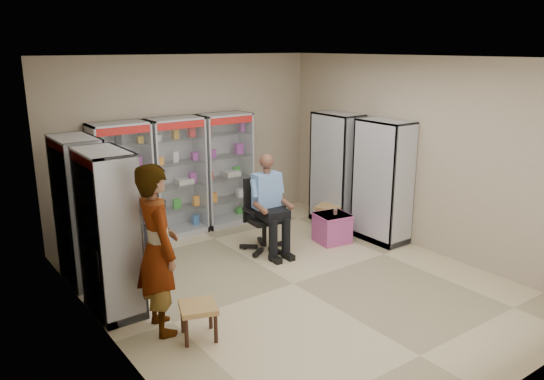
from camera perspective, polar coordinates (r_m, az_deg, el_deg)
floor at (r=7.35m, az=2.30°, el=-10.03°), size 6.00×6.00×0.00m
room_shell at (r=6.75m, az=2.48°, el=5.26°), size 5.02×6.02×3.01m
cabinet_back_left at (r=8.69m, az=-15.79°, el=0.44°), size 0.90×0.50×2.00m
cabinet_back_mid at (r=9.05m, az=-10.17°, el=1.36°), size 0.90×0.50×2.00m
cabinet_back_right at (r=9.48m, az=-5.01°, el=2.19°), size 0.90×0.50×2.00m
cabinet_right_far at (r=9.56m, az=6.95°, el=2.24°), size 0.90×0.50×2.00m
cabinet_right_near at (r=8.81m, az=11.80°, el=0.90°), size 0.90×0.50×2.00m
cabinet_left_far at (r=7.57m, az=-19.88°, el=-2.10°), size 0.90×0.50×2.00m
cabinet_left_near at (r=6.56m, az=-17.11°, el=-4.48°), size 0.90×0.50×2.00m
wooden_chair at (r=8.10m, az=-15.35°, el=-4.53°), size 0.42×0.42×0.94m
seated_customer at (r=8.00m, az=-15.32°, el=-3.28°), size 0.44×0.60×1.34m
office_chair at (r=8.29m, az=-0.84°, el=-2.73°), size 0.67×0.67×1.15m
seated_shopkeeper at (r=8.21m, az=-0.65°, el=-1.78°), size 0.53×0.70×1.46m
pink_trunk at (r=8.79m, az=6.48°, el=-4.09°), size 0.57×0.55×0.48m
tea_glass at (r=8.70m, az=6.83°, el=-2.31°), size 0.07×0.07×0.09m
woven_stool_a at (r=9.39m, az=6.25°, el=-2.95°), size 0.56×0.56×0.43m
woven_stool_b at (r=6.09m, az=-7.88°, el=-13.79°), size 0.51×0.51×0.40m
standing_man at (r=6.01m, az=-12.18°, el=-6.27°), size 0.54×0.76×1.94m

